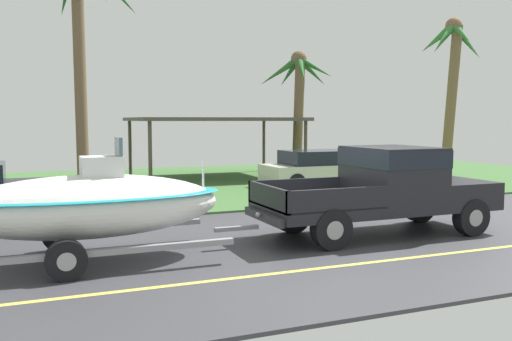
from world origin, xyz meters
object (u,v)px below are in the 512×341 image
object	(u,v)px
pickup_truck_towing	(390,186)
carport_awning	(215,120)
parked_sedan_far	(321,170)
palm_tree_far_left	(76,0)
palm_tree_far_right	(452,60)
palm_tree_near_left	(298,88)
boat_on_trailer	(88,205)

from	to	relation	value
pickup_truck_towing	carport_awning	size ratio (longest dim) A/B	0.80
pickup_truck_towing	parked_sedan_far	bearing A→B (deg)	71.54
palm_tree_far_left	palm_tree_far_right	xyz separation A→B (m)	(16.03, 4.44, -0.41)
parked_sedan_far	palm_tree_near_left	bearing A→B (deg)	75.13
boat_on_trailer	palm_tree_far_left	distance (m)	6.71
palm_tree_near_left	pickup_truck_towing	bearing A→B (deg)	-107.25
palm_tree_far_right	parked_sedan_far	bearing A→B (deg)	-167.25
pickup_truck_towing	carport_awning	world-z (taller)	carport_awning
pickup_truck_towing	parked_sedan_far	distance (m)	8.16
parked_sedan_far	carport_awning	distance (m)	5.48
boat_on_trailer	carport_awning	size ratio (longest dim) A/B	0.85
pickup_truck_towing	palm_tree_far_left	size ratio (longest dim) A/B	0.78
pickup_truck_towing	palm_tree_far_left	world-z (taller)	palm_tree_far_left
boat_on_trailer	palm_tree_near_left	world-z (taller)	palm_tree_near_left
pickup_truck_towing	palm_tree_near_left	world-z (taller)	palm_tree_near_left
parked_sedan_far	carport_awning	size ratio (longest dim) A/B	0.64
parked_sedan_far	carport_awning	xyz separation A→B (m)	(-2.62, 4.46, 1.79)
pickup_truck_towing	palm_tree_near_left	xyz separation A→B (m)	(3.64, 11.73, 2.82)
pickup_truck_towing	boat_on_trailer	bearing A→B (deg)	-180.00
boat_on_trailer	carport_awning	bearing A→B (deg)	62.61
pickup_truck_towing	carport_awning	xyz separation A→B (m)	(-0.04, 12.19, 1.41)
pickup_truck_towing	palm_tree_far_right	xyz separation A→B (m)	(9.98, 9.40, 4.05)
boat_on_trailer	palm_tree_near_left	distance (m)	15.68
parked_sedan_far	palm_tree_far_left	distance (m)	10.27
palm_tree_near_left	palm_tree_far_right	world-z (taller)	palm_tree_far_right
boat_on_trailer	pickup_truck_towing	bearing A→B (deg)	0.00
carport_awning	palm_tree_far_right	size ratio (longest dim) A/B	0.99
pickup_truck_towing	palm_tree_far_right	size ratio (longest dim) A/B	0.79
carport_awning	palm_tree_far_right	bearing A→B (deg)	-15.56
palm_tree_near_left	parked_sedan_far	bearing A→B (deg)	-104.87
parked_sedan_far	pickup_truck_towing	bearing A→B (deg)	-108.46
palm_tree_far_left	palm_tree_far_right	distance (m)	16.64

